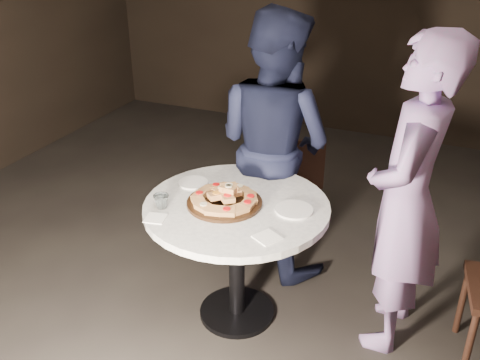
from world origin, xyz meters
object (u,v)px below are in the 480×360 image
at_px(serving_board, 224,203).
at_px(focaccia_pile, 225,197).
at_px(chair_far, 299,174).
at_px(diner_navy, 274,144).
at_px(table, 237,226).
at_px(diner_teal, 407,200).
at_px(water_glass, 161,201).

distance_m(serving_board, focaccia_pile, 0.04).
height_order(chair_far, diner_navy, diner_navy).
height_order(table, focaccia_pile, focaccia_pile).
bearing_deg(diner_navy, diner_teal, 173.94).
bearing_deg(water_glass, diner_navy, 68.82).
bearing_deg(diner_navy, serving_board, 107.70).
height_order(table, water_glass, water_glass).
distance_m(water_glass, diner_navy, 0.97).
height_order(table, serving_board, serving_board).
distance_m(water_glass, chair_far, 1.53).
xyz_separation_m(chair_far, diner_teal, (0.90, -1.00, 0.47)).
distance_m(table, serving_board, 0.17).
bearing_deg(water_glass, chair_far, 75.18).
distance_m(table, diner_navy, 0.73).
height_order(serving_board, chair_far, serving_board).
bearing_deg(water_glass, focaccia_pile, 30.11).
relative_size(water_glass, diner_navy, 0.05).
relative_size(table, serving_board, 2.82).
distance_m(table, chair_far, 1.24).
bearing_deg(chair_far, water_glass, 53.67).
height_order(serving_board, diner_navy, diner_navy).
xyz_separation_m(table, diner_teal, (0.91, 0.22, 0.26)).
bearing_deg(focaccia_pile, chair_far, 86.96).
height_order(focaccia_pile, water_glass, focaccia_pile).
height_order(diner_navy, diner_teal, diner_teal).
xyz_separation_m(chair_far, diner_navy, (-0.03, -0.53, 0.46)).
distance_m(serving_board, diner_teal, 1.01).
bearing_deg(chair_far, serving_board, 65.35).
bearing_deg(table, water_glass, -150.52).
height_order(table, diner_navy, diner_navy).
relative_size(chair_far, diner_navy, 0.43).
height_order(table, chair_far, table).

